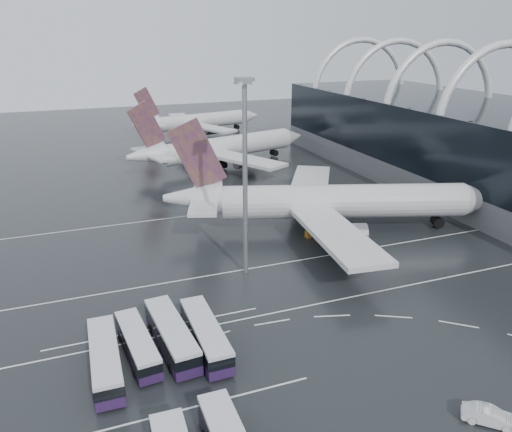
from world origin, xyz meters
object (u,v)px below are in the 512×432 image
object	(u,v)px
airliner_gate_c	(197,122)
van_curve_c	(490,416)
bus_row_near_a	(105,359)
floodlight_mast	(245,156)
gse_cart_belly_c	(311,234)
airliner_gate_b	(220,148)
gse_cart_belly_b	(328,204)
bus_row_near_c	(172,335)
bus_row_near_b	(137,344)
airliner_main	(327,202)
gse_cart_belly_e	(330,217)
bus_row_near_d	(206,335)

from	to	relation	value
airliner_gate_c	van_curve_c	xyz separation A→B (m)	(-10.60, -155.13, -3.73)
bus_row_near_a	floodlight_mast	size ratio (longest dim) A/B	0.45
van_curve_c	gse_cart_belly_c	size ratio (longest dim) A/B	2.41
airliner_gate_b	floodlight_mast	distance (m)	70.16
van_curve_c	gse_cart_belly_b	bearing A→B (deg)	26.97
airliner_gate_c	floodlight_mast	world-z (taller)	floodlight_mast
bus_row_near_c	bus_row_near_b	bearing A→B (deg)	87.39
bus_row_near_a	bus_row_near_b	xyz separation A→B (m)	(3.86, 1.86, -0.18)
bus_row_near_b	van_curve_c	world-z (taller)	bus_row_near_b
bus_row_near_a	bus_row_near_b	distance (m)	4.29
gse_cart_belly_c	bus_row_near_a	bearing A→B (deg)	-145.36
airliner_main	gse_cart_belly_b	distance (m)	14.13
floodlight_mast	airliner_gate_b	bearing A→B (deg)	76.41
airliner_gate_b	bus_row_near_a	size ratio (longest dim) A/B	4.20
van_curve_c	gse_cart_belly_b	size ratio (longest dim) A/B	2.08
bus_row_near_b	floodlight_mast	bearing A→B (deg)	-55.68
airliner_main	gse_cart_belly_b	xyz separation A→B (m)	(6.85, 11.38, -4.81)
gse_cart_belly_b	gse_cart_belly_e	bearing A→B (deg)	-116.82
van_curve_c	gse_cart_belly_e	distance (m)	57.53
airliner_gate_c	floodlight_mast	size ratio (longest dim) A/B	1.69
bus_row_near_d	gse_cart_belly_e	bearing A→B (deg)	-46.65
airliner_gate_c	gse_cart_belly_b	xyz separation A→B (m)	(5.87, -92.04, -3.90)
bus_row_near_b	bus_row_near_d	bearing A→B (deg)	-104.20
floodlight_mast	gse_cart_belly_b	distance (m)	40.92
floodlight_mast	gse_cart_belly_e	bearing A→B (deg)	34.29
gse_cart_belly_b	floodlight_mast	bearing A→B (deg)	-139.73
bus_row_near_a	van_curve_c	bearing A→B (deg)	-120.84
gse_cart_belly_c	airliner_gate_b	bearing A→B (deg)	90.45
bus_row_near_c	floodlight_mast	size ratio (longest dim) A/B	0.47
bus_row_near_a	bus_row_near_b	size ratio (longest dim) A/B	1.09
bus_row_near_c	gse_cart_belly_b	size ratio (longest dim) A/B	5.62
airliner_main	airliner_gate_b	xyz separation A→B (m)	(-4.87, 54.58, -0.45)
gse_cart_belly_c	airliner_main	bearing A→B (deg)	30.43
bus_row_near_a	gse_cart_belly_c	size ratio (longest dim) A/B	6.26
gse_cart_belly_b	airliner_gate_b	bearing A→B (deg)	105.17
airliner_gate_c	airliner_main	bearing A→B (deg)	-101.74
gse_cart_belly_c	bus_row_near_c	bearing A→B (deg)	-141.29
floodlight_mast	bus_row_near_d	bearing A→B (deg)	-123.37
bus_row_near_d	floodlight_mast	xyz separation A→B (m)	(11.41, 17.32, 17.27)
airliner_gate_b	airliner_gate_c	xyz separation A→B (m)	(5.85, 48.84, -0.46)
airliner_gate_b	gse_cart_belly_b	bearing A→B (deg)	-89.91
airliner_gate_b	gse_cart_belly_c	size ratio (longest dim) A/B	26.28
bus_row_near_d	gse_cart_belly_b	distance (m)	56.74
airliner_main	gse_cart_belly_e	xyz separation A→B (m)	(3.30, 4.35, -4.87)
airliner_main	floodlight_mast	xyz separation A→B (m)	(-21.02, -12.23, 13.63)
bus_row_near_b	gse_cart_belly_b	size ratio (longest dim) A/B	4.94
airliner_gate_c	bus_row_near_d	bearing A→B (deg)	-115.30
airliner_main	gse_cart_belly_c	distance (m)	7.09
bus_row_near_d	airliner_gate_b	bearing A→B (deg)	-18.29
floodlight_mast	bus_row_near_b	bearing A→B (deg)	-140.40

